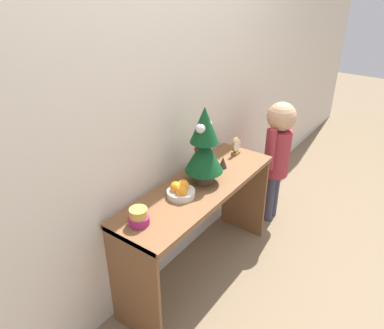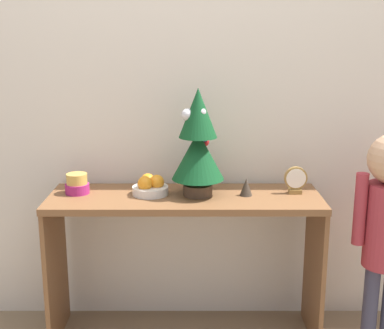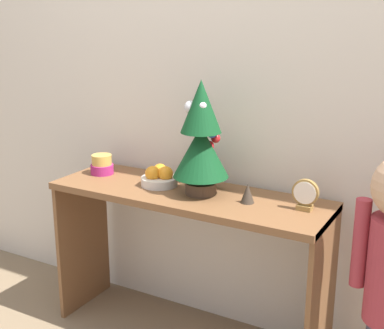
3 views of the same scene
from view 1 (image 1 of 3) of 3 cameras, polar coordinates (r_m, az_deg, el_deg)
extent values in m
plane|color=#7A664C|center=(2.59, 4.66, -17.70)|extent=(12.00, 12.00, 0.00)
cube|color=beige|center=(2.14, -4.18, 11.73)|extent=(7.00, 0.05, 2.50)
cube|color=brown|center=(2.24, 1.08, -3.55)|extent=(1.21, 0.39, 0.03)
cube|color=brown|center=(2.10, -8.84, -18.30)|extent=(0.02, 0.36, 0.69)
cube|color=brown|center=(2.85, 7.88, -4.03)|extent=(0.02, 0.36, 0.69)
cylinder|color=#4C3828|center=(2.27, 1.79, -2.01)|extent=(0.13, 0.13, 0.05)
cylinder|color=brown|center=(2.24, 1.81, -1.02)|extent=(0.02, 0.02, 0.04)
cone|color=#0F421E|center=(2.19, 1.85, 1.57)|extent=(0.23, 0.23, 0.21)
cone|color=#0F421E|center=(2.11, 1.93, 6.09)|extent=(0.17, 0.17, 0.21)
sphere|color=silver|center=(2.08, 1.31, 5.50)|extent=(0.06, 0.06, 0.06)
sphere|color=red|center=(2.23, 0.85, 3.36)|extent=(0.04, 0.04, 0.04)
sphere|color=red|center=(2.22, 0.85, 2.32)|extent=(0.04, 0.04, 0.04)
sphere|color=#2D4CA8|center=(2.20, 1.38, 3.79)|extent=(0.04, 0.04, 0.04)
sphere|color=silver|center=(2.12, 2.61, 6.25)|extent=(0.04, 0.04, 0.04)
cylinder|color=silver|center=(2.13, -1.69, -4.41)|extent=(0.16, 0.16, 0.04)
sphere|color=orange|center=(2.13, -1.36, -3.18)|extent=(0.07, 0.07, 0.07)
sphere|color=orange|center=(2.11, -2.48, -3.48)|extent=(0.07, 0.07, 0.07)
sphere|color=orange|center=(2.08, -1.62, -3.98)|extent=(0.07, 0.07, 0.07)
cylinder|color=#9E2366|center=(1.93, -8.07, -8.42)|extent=(0.11, 0.11, 0.04)
cylinder|color=gold|center=(1.90, -8.16, -7.31)|extent=(0.09, 0.09, 0.05)
cube|color=olive|center=(2.62, 6.66, 1.83)|extent=(0.06, 0.04, 0.02)
cylinder|color=olive|center=(2.59, 6.74, 3.04)|extent=(0.10, 0.02, 0.10)
cylinder|color=white|center=(2.59, 6.93, 2.99)|extent=(0.09, 0.00, 0.09)
cone|color=#382D23|center=(2.42, 4.74, 0.33)|extent=(0.06, 0.06, 0.08)
cylinder|color=#38384C|center=(3.06, 11.77, -5.07)|extent=(0.07, 0.07, 0.41)
cylinder|color=#38384C|center=(3.13, 12.44, -4.35)|extent=(0.07, 0.07, 0.41)
cylinder|color=#992D38|center=(2.91, 12.87, 1.75)|extent=(0.19, 0.19, 0.37)
sphere|color=tan|center=(2.79, 13.51, 7.11)|extent=(0.21, 0.21, 0.21)
cylinder|color=#992D38|center=(2.77, 12.00, 2.21)|extent=(0.05, 0.05, 0.31)
cylinder|color=#992D38|center=(2.98, 13.98, 3.86)|extent=(0.05, 0.05, 0.31)
camera|label=2|loc=(2.05, 68.49, -3.21)|focal=50.00mm
camera|label=3|loc=(2.79, 51.95, 8.54)|focal=50.00mm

